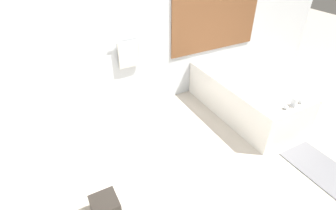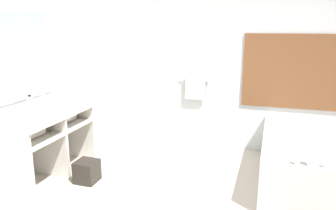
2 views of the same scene
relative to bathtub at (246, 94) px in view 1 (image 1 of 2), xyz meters
name	(u,v)px [view 1 (image 1 of 2)]	position (x,y,z in m)	size (l,w,h in m)	color
ground_plane	(230,198)	(-1.29, -1.25, -0.33)	(16.00, 16.00, 0.00)	beige
wall_back_with_blinds	(147,25)	(-1.24, 0.98, 1.02)	(7.40, 0.13, 2.70)	silver
vanity_counter	(32,199)	(-3.15, -0.79, 0.31)	(0.66, 1.36, 0.87)	silver
bathtub	(246,94)	(0.00, 0.00, 0.00)	(0.94, 1.88, 0.71)	silver
waste_bin	(106,209)	(-2.59, -0.82, -0.19)	(0.27, 0.27, 0.28)	#2D2823
bath_mat	(319,168)	(0.00, -1.44, -0.32)	(0.53, 0.83, 0.02)	slate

